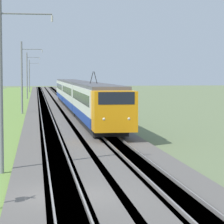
% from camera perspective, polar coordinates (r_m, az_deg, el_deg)
% --- Properties ---
extents(ground_plane, '(400.00, 400.00, 0.00)m').
position_cam_1_polar(ground_plane, '(19.74, -4.94, -9.84)').
color(ground_plane, '#6B7A51').
extents(ballast_main, '(240.00, 4.40, 0.30)m').
position_cam_1_polar(ballast_main, '(69.30, -7.30, 0.24)').
color(ballast_main, '#605B56').
rests_on(ballast_main, ground).
extents(ballast_adjacent, '(240.00, 4.40, 0.30)m').
position_cam_1_polar(ballast_adjacent, '(69.47, -3.97, 0.28)').
color(ballast_adjacent, '#605B56').
rests_on(ballast_adjacent, ground).
extents(track_main, '(240.00, 1.57, 0.45)m').
position_cam_1_polar(track_main, '(69.29, -7.30, 0.25)').
color(track_main, '#4C4238').
rests_on(track_main, ground).
extents(track_adjacent, '(240.00, 1.57, 0.45)m').
position_cam_1_polar(track_adjacent, '(69.47, -3.97, 0.28)').
color(track_adjacent, '#4C4238').
rests_on(track_adjacent, ground).
extents(grass_verge, '(240.00, 11.08, 0.12)m').
position_cam_1_polar(grass_verge, '(69.43, -11.70, 0.12)').
color(grass_verge, olive).
rests_on(grass_verge, ground).
extents(passenger_train, '(60.23, 2.96, 5.00)m').
position_cam_1_polar(passenger_train, '(63.96, -3.62, 1.91)').
color(passenger_train, orange).
rests_on(passenger_train, ground).
extents(catenary_mast_near, '(0.22, 2.56, 8.43)m').
position_cam_1_polar(catenary_mast_near, '(25.05, -11.78, 3.11)').
color(catenary_mast_near, slate).
rests_on(catenary_mast_near, ground).
extents(catenary_mast_mid, '(0.22, 2.56, 8.58)m').
position_cam_1_polar(catenary_mast_mid, '(63.09, -9.63, 3.74)').
color(catenary_mast_mid, slate).
rests_on(catenary_mast_mid, ground).
extents(catenary_mast_far, '(0.22, 2.56, 8.83)m').
position_cam_1_polar(catenary_mast_far, '(101.16, -9.10, 3.92)').
color(catenary_mast_far, slate).
rests_on(catenary_mast_far, ground).
extents(catenary_mast_distant, '(0.22, 2.56, 8.50)m').
position_cam_1_polar(catenary_mast_distant, '(139.23, -8.86, 3.88)').
color(catenary_mast_distant, slate).
rests_on(catenary_mast_distant, ground).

